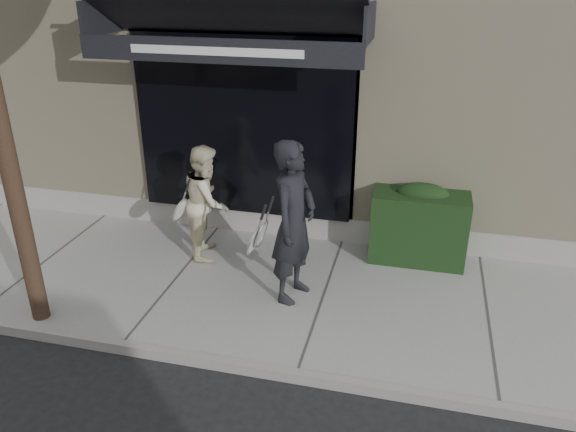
# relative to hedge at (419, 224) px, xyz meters

# --- Properties ---
(ground) EXTENTS (80.00, 80.00, 0.00)m
(ground) POSITION_rel_hedge_xyz_m (-1.10, -1.25, -0.66)
(ground) COLOR black
(ground) RESTS_ON ground
(sidewalk) EXTENTS (20.00, 3.00, 0.12)m
(sidewalk) POSITION_rel_hedge_xyz_m (-1.10, -1.25, -0.60)
(sidewalk) COLOR gray
(sidewalk) RESTS_ON ground
(curb) EXTENTS (20.00, 0.10, 0.14)m
(curb) POSITION_rel_hedge_xyz_m (-1.10, -2.80, -0.59)
(curb) COLOR gray
(curb) RESTS_ON ground
(building_facade) EXTENTS (14.30, 8.04, 5.64)m
(building_facade) POSITION_rel_hedge_xyz_m (-1.11, 3.71, 2.08)
(building_facade) COLOR beige
(building_facade) RESTS_ON ground
(hedge) EXTENTS (1.30, 0.70, 1.14)m
(hedge) POSITION_rel_hedge_xyz_m (0.00, 0.00, 0.00)
(hedge) COLOR black
(hedge) RESTS_ON sidewalk
(pedestrian_front) EXTENTS (0.82, 0.94, 2.04)m
(pedestrian_front) POSITION_rel_hedge_xyz_m (-1.48, -1.38, 0.48)
(pedestrian_front) COLOR black
(pedestrian_front) RESTS_ON sidewalk
(pedestrian_back) EXTENTS (0.79, 0.91, 1.62)m
(pedestrian_back) POSITION_rel_hedge_xyz_m (-2.92, -0.55, 0.27)
(pedestrian_back) COLOR beige
(pedestrian_back) RESTS_ON sidewalk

